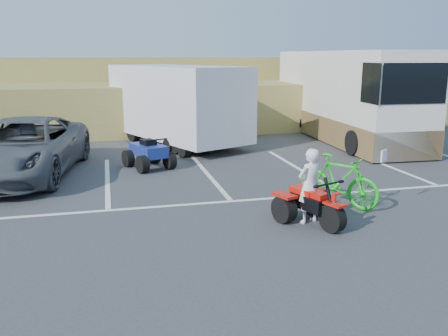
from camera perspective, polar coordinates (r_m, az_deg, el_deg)
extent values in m
plane|color=#39393C|center=(8.53, 5.03, -8.73)|extent=(100.00, 100.00, 0.00)
cube|color=white|center=(12.87, -13.85, -1.39)|extent=(0.12, 5.00, 0.01)
cube|color=white|center=(13.13, -2.00, -0.71)|extent=(0.12, 5.00, 0.01)
cube|color=white|center=(13.91, 8.95, -0.05)|extent=(0.12, 5.00, 0.01)
cube|color=white|center=(15.15, 18.41, 0.52)|extent=(0.12, 5.00, 0.01)
cube|color=white|center=(10.69, 0.88, -4.02)|extent=(28.00, 0.12, 0.01)
cube|color=olive|center=(21.73, -6.96, 7.50)|extent=(40.00, 6.00, 2.00)
cube|color=olive|center=(25.12, -8.03, 10.55)|extent=(40.00, 4.00, 2.20)
imported|color=white|center=(9.33, 10.23, -2.14)|extent=(0.63, 0.51, 1.48)
imported|color=#14BF19|center=(10.58, 13.64, -1.46)|extent=(1.51, 1.82, 1.12)
imported|color=#4D5056|center=(13.87, -23.02, 2.24)|extent=(3.48, 5.93, 1.55)
cube|color=silver|center=(17.48, -5.72, 7.99)|extent=(4.68, 6.55, 2.53)
cylinder|color=black|center=(17.63, -5.63, 4.05)|extent=(2.33, 1.55, 0.71)
cube|color=silver|center=(19.25, 14.27, 8.54)|extent=(2.68, 9.29, 3.31)
cube|color=brown|center=(19.38, 14.07, 5.02)|extent=(2.72, 9.29, 0.92)
cube|color=black|center=(15.18, 22.01, 9.39)|extent=(2.12, 0.11, 1.20)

